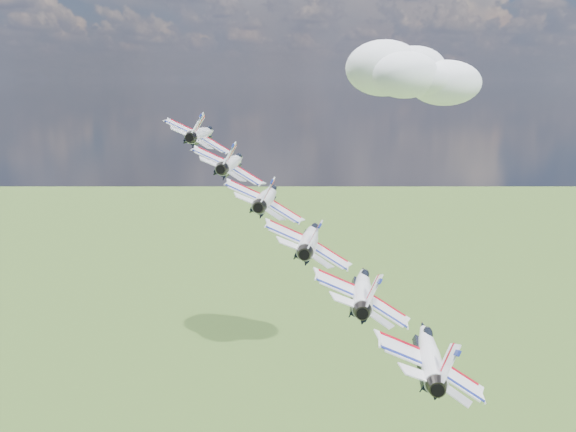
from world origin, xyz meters
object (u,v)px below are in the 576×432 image
(jet_0, at_px, (203,134))
(jet_3, at_px, (310,238))
(jet_2, at_px, (268,196))
(jet_5, at_px, (429,352))
(jet_1, at_px, (232,162))
(jet_4, at_px, (363,288))

(jet_0, relative_size, jet_3, 1.00)
(jet_2, distance_m, jet_5, 34.63)
(jet_0, relative_size, jet_5, 1.00)
(jet_1, bearing_deg, jet_3, -51.88)
(jet_4, relative_size, jet_5, 1.00)
(jet_3, bearing_deg, jet_0, 128.12)
(jet_4, bearing_deg, jet_2, 128.12)
(jet_0, bearing_deg, jet_4, -51.88)
(jet_1, relative_size, jet_5, 1.00)
(jet_1, distance_m, jet_2, 11.54)
(jet_1, bearing_deg, jet_5, -51.88)
(jet_1, bearing_deg, jet_4, -51.88)
(jet_3, distance_m, jet_5, 23.09)
(jet_4, distance_m, jet_5, 11.54)
(jet_4, bearing_deg, jet_3, 128.12)
(jet_0, height_order, jet_3, jet_0)
(jet_1, relative_size, jet_4, 1.00)
(jet_2, xyz_separation_m, jet_5, (24.34, -22.09, -10.91))
(jet_0, xyz_separation_m, jet_2, (16.23, -14.73, -7.27))
(jet_0, relative_size, jet_4, 1.00)
(jet_1, distance_m, jet_3, 23.09)
(jet_1, distance_m, jet_5, 46.18)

